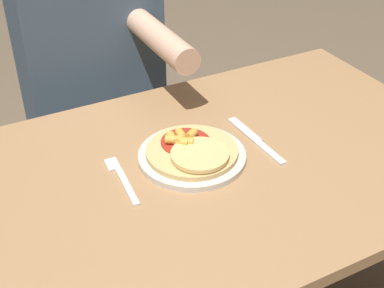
{
  "coord_description": "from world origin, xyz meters",
  "views": [
    {
      "loc": [
        -0.47,
        -0.83,
        1.48
      ],
      "look_at": [
        -0.02,
        0.04,
        0.81
      ],
      "focal_mm": 50.0,
      "sensor_mm": 36.0,
      "label": 1
    }
  ],
  "objects": [
    {
      "name": "plate",
      "position": [
        -0.02,
        0.04,
        0.78
      ],
      "size": [
        0.24,
        0.24,
        0.01
      ],
      "color": "beige",
      "rests_on": "dining_table"
    },
    {
      "name": "knife",
      "position": [
        0.15,
        0.03,
        0.78
      ],
      "size": [
        0.03,
        0.22,
        0.0
      ],
      "color": "silver",
      "rests_on": "dining_table"
    },
    {
      "name": "person_diner",
      "position": [
        -0.06,
        0.6,
        0.73
      ],
      "size": [
        0.4,
        0.52,
        1.25
      ],
      "color": "#2D2D38",
      "rests_on": "ground_plane"
    },
    {
      "name": "fork",
      "position": [
        -0.19,
        0.04,
        0.78
      ],
      "size": [
        0.03,
        0.18,
        0.0
      ],
      "color": "silver",
      "rests_on": "dining_table"
    },
    {
      "name": "dining_table",
      "position": [
        0.0,
        0.0,
        0.65
      ],
      "size": [
        1.26,
        0.75,
        0.77
      ],
      "color": "#9E754C",
      "rests_on": "ground_plane"
    },
    {
      "name": "pizza",
      "position": [
        -0.02,
        0.03,
        0.8
      ],
      "size": [
        0.21,
        0.21,
        0.04
      ],
      "color": "tan",
      "rests_on": "plate"
    }
  ]
}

